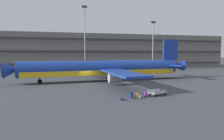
{
  "coord_description": "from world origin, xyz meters",
  "views": [
    {
      "loc": [
        -3.09,
        -39.31,
        5.93
      ],
      "look_at": [
        4.5,
        -4.58,
        3.0
      ],
      "focal_mm": 30.06,
      "sensor_mm": 36.0,
      "label": 1
    }
  ],
  "objects_px": {
    "airliner": "(106,69)",
    "suitcase_upright": "(131,95)",
    "backpack_navy": "(134,98)",
    "baggage_cart": "(157,93)",
    "backpack_small": "(140,97)",
    "suitcase_large": "(122,99)",
    "suitcase_silver": "(136,95)",
    "suitcase_orange": "(145,94)"
  },
  "relations": [
    {
      "from": "airliner",
      "to": "suitcase_upright",
      "type": "bearing_deg",
      "value": -88.77
    },
    {
      "from": "suitcase_upright",
      "to": "backpack_navy",
      "type": "xyz_separation_m",
      "value": [
        0.04,
        -0.91,
        -0.16
      ]
    },
    {
      "from": "backpack_navy",
      "to": "baggage_cart",
      "type": "xyz_separation_m",
      "value": [
        4.13,
        1.67,
        0.18
      ]
    },
    {
      "from": "backpack_small",
      "to": "suitcase_large",
      "type": "bearing_deg",
      "value": -174.3
    },
    {
      "from": "airliner",
      "to": "baggage_cart",
      "type": "relative_size",
      "value": 12.47
    },
    {
      "from": "suitcase_large",
      "to": "suitcase_upright",
      "type": "height_order",
      "value": "suitcase_upright"
    },
    {
      "from": "suitcase_large",
      "to": "suitcase_silver",
      "type": "bearing_deg",
      "value": 20.57
    },
    {
      "from": "suitcase_upright",
      "to": "backpack_small",
      "type": "height_order",
      "value": "suitcase_upright"
    },
    {
      "from": "backpack_small",
      "to": "backpack_navy",
      "type": "xyz_separation_m",
      "value": [
        -1.04,
        -0.37,
        -0.01
      ]
    },
    {
      "from": "suitcase_upright",
      "to": "backpack_small",
      "type": "distance_m",
      "value": 1.22
    },
    {
      "from": "suitcase_silver",
      "to": "suitcase_upright",
      "type": "relative_size",
      "value": 0.88
    },
    {
      "from": "airliner",
      "to": "backpack_navy",
      "type": "height_order",
      "value": "airliner"
    },
    {
      "from": "suitcase_large",
      "to": "backpack_small",
      "type": "xyz_separation_m",
      "value": [
        2.64,
        0.26,
        0.12
      ]
    },
    {
      "from": "suitcase_silver",
      "to": "suitcase_upright",
      "type": "xyz_separation_m",
      "value": [
        -0.77,
        -0.06,
        0.05
      ]
    },
    {
      "from": "suitcase_upright",
      "to": "backpack_small",
      "type": "relative_size",
      "value": 1.65
    },
    {
      "from": "suitcase_silver",
      "to": "suitcase_orange",
      "type": "xyz_separation_m",
      "value": [
        1.38,
        0.14,
        0.07
      ]
    },
    {
      "from": "suitcase_silver",
      "to": "suitcase_upright",
      "type": "distance_m",
      "value": 0.77
    },
    {
      "from": "airliner",
      "to": "suitcase_orange",
      "type": "xyz_separation_m",
      "value": [
        2.52,
        -17.25,
        -2.32
      ]
    },
    {
      "from": "baggage_cart",
      "to": "suitcase_large",
      "type": "bearing_deg",
      "value": -164.74
    },
    {
      "from": "backpack_navy",
      "to": "baggage_cart",
      "type": "bearing_deg",
      "value": 21.97
    },
    {
      "from": "baggage_cart",
      "to": "suitcase_silver",
      "type": "bearing_deg",
      "value": -168.53
    },
    {
      "from": "suitcase_large",
      "to": "backpack_navy",
      "type": "distance_m",
      "value": 1.61
    },
    {
      "from": "backpack_small",
      "to": "suitcase_upright",
      "type": "bearing_deg",
      "value": 153.27
    },
    {
      "from": "airliner",
      "to": "backpack_small",
      "type": "height_order",
      "value": "airliner"
    },
    {
      "from": "suitcase_orange",
      "to": "backpack_navy",
      "type": "distance_m",
      "value": 2.39
    },
    {
      "from": "suitcase_orange",
      "to": "suitcase_silver",
      "type": "bearing_deg",
      "value": -174.13
    },
    {
      "from": "suitcase_orange",
      "to": "suitcase_upright",
      "type": "bearing_deg",
      "value": -174.51
    },
    {
      "from": "airliner",
      "to": "backpack_navy",
      "type": "bearing_deg",
      "value": -88.7
    },
    {
      "from": "backpack_small",
      "to": "baggage_cart",
      "type": "distance_m",
      "value": 3.36
    },
    {
      "from": "suitcase_orange",
      "to": "airliner",
      "type": "bearing_deg",
      "value": 98.31
    },
    {
      "from": "suitcase_silver",
      "to": "suitcase_large",
      "type": "height_order",
      "value": "suitcase_silver"
    },
    {
      "from": "airliner",
      "to": "suitcase_orange",
      "type": "bearing_deg",
      "value": -81.69
    },
    {
      "from": "suitcase_large",
      "to": "backpack_small",
      "type": "height_order",
      "value": "backpack_small"
    },
    {
      "from": "suitcase_silver",
      "to": "suitcase_orange",
      "type": "height_order",
      "value": "suitcase_orange"
    },
    {
      "from": "suitcase_large",
      "to": "backpack_small",
      "type": "relative_size",
      "value": 1.32
    },
    {
      "from": "backpack_navy",
      "to": "suitcase_orange",
      "type": "bearing_deg",
      "value": 27.99
    },
    {
      "from": "airliner",
      "to": "suitcase_upright",
      "type": "distance_m",
      "value": 17.62
    },
    {
      "from": "backpack_navy",
      "to": "baggage_cart",
      "type": "height_order",
      "value": "baggage_cart"
    },
    {
      "from": "suitcase_silver",
      "to": "baggage_cart",
      "type": "distance_m",
      "value": 3.48
    },
    {
      "from": "suitcase_silver",
      "to": "baggage_cart",
      "type": "relative_size",
      "value": 0.25
    },
    {
      "from": "suitcase_silver",
      "to": "backpack_navy",
      "type": "xyz_separation_m",
      "value": [
        -0.73,
        -0.98,
        -0.11
      ]
    },
    {
      "from": "airliner",
      "to": "suitcase_orange",
      "type": "distance_m",
      "value": 17.59
    }
  ]
}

